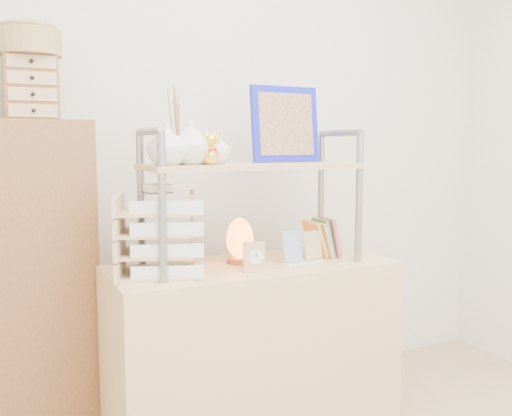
{
  "coord_description": "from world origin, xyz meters",
  "views": [
    {
      "loc": [
        -1.01,
        -0.92,
        1.25
      ],
      "look_at": [
        0.02,
        1.2,
        0.99
      ],
      "focal_mm": 40.0,
      "sensor_mm": 36.0,
      "label": 1
    }
  ],
  "objects_px": {
    "salt_lamp": "(240,240)",
    "letter_tray": "(158,239)",
    "desk": "(253,350)",
    "cabinet": "(39,283)"
  },
  "relations": [
    {
      "from": "salt_lamp",
      "to": "letter_tray",
      "type": "bearing_deg",
      "value": -169.92
    },
    {
      "from": "letter_tray",
      "to": "desk",
      "type": "bearing_deg",
      "value": 3.29
    },
    {
      "from": "cabinet",
      "to": "letter_tray",
      "type": "bearing_deg",
      "value": -47.96
    },
    {
      "from": "cabinet",
      "to": "salt_lamp",
      "type": "xyz_separation_m",
      "value": [
        0.77,
        -0.33,
        0.17
      ]
    },
    {
      "from": "letter_tray",
      "to": "salt_lamp",
      "type": "bearing_deg",
      "value": 10.08
    },
    {
      "from": "cabinet",
      "to": "salt_lamp",
      "type": "bearing_deg",
      "value": -26.49
    },
    {
      "from": "letter_tray",
      "to": "salt_lamp",
      "type": "xyz_separation_m",
      "value": [
        0.37,
        0.07,
        -0.04
      ]
    },
    {
      "from": "cabinet",
      "to": "salt_lamp",
      "type": "distance_m",
      "value": 0.86
    },
    {
      "from": "desk",
      "to": "cabinet",
      "type": "distance_m",
      "value": 0.94
    },
    {
      "from": "cabinet",
      "to": "letter_tray",
      "type": "distance_m",
      "value": 0.6
    }
  ]
}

